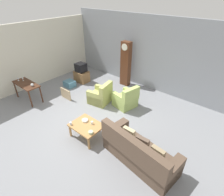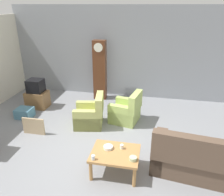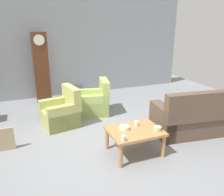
{
  "view_description": "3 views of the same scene",
  "coord_description": "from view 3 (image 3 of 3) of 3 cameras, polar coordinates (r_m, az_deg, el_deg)",
  "views": [
    {
      "loc": [
        3.7,
        -3.36,
        4.09
      ],
      "look_at": [
        0.24,
        0.77,
        0.72
      ],
      "focal_mm": 28.44,
      "sensor_mm": 36.0,
      "label": 1
    },
    {
      "loc": [
        1.03,
        -4.21,
        3.2
      ],
      "look_at": [
        -0.02,
        1.04,
        0.92
      ],
      "focal_mm": 35.41,
      "sensor_mm": 36.0,
      "label": 2
    },
    {
      "loc": [
        -1.42,
        -4.02,
        2.35
      ],
      "look_at": [
        0.36,
        0.41,
        0.77
      ],
      "focal_mm": 36.75,
      "sensor_mm": 36.0,
      "label": 3
    }
  ],
  "objects": [
    {
      "name": "armchair_olive_far",
      "position": [
        6.17,
        -4.32,
        -1.11
      ],
      "size": [
        0.93,
        0.91,
        0.92
      ],
      "color": "#B0C868",
      "rests_on": "ground_plane"
    },
    {
      "name": "ground_plane",
      "position": [
        4.87,
        -2.14,
        -10.57
      ],
      "size": [
        10.4,
        10.4,
        0.0
      ],
      "primitive_type": "plane",
      "color": "gray"
    },
    {
      "name": "garage_door_wall",
      "position": [
        7.79,
        -11.5,
        12.42
      ],
      "size": [
        8.4,
        0.16,
        3.2
      ],
      "primitive_type": "cube",
      "color": "gray",
      "rests_on": "ground_plane"
    },
    {
      "name": "cup_blue_rimmed",
      "position": [
        3.85,
        2.83,
        -9.98
      ],
      "size": [
        0.07,
        0.07,
        0.1
      ],
      "primitive_type": "cylinder",
      "color": "silver",
      "rests_on": "coffee_table_wood"
    },
    {
      "name": "couch_floral",
      "position": [
        5.45,
        21.48,
        -4.5
      ],
      "size": [
        2.2,
        1.15,
        1.04
      ],
      "color": "brown",
      "rests_on": "ground_plane"
    },
    {
      "name": "cup_white_porcelain",
      "position": [
        4.4,
        6.1,
        -6.27
      ],
      "size": [
        0.07,
        0.07,
        0.1
      ],
      "primitive_type": "cylinder",
      "color": "white",
      "rests_on": "coffee_table_wood"
    },
    {
      "name": "bowl_shallow_green",
      "position": [
        4.29,
        11.24,
        -7.43
      ],
      "size": [
        0.14,
        0.14,
        0.07
      ],
      "primitive_type": "cylinder",
      "color": "#B2C69E",
      "rests_on": "coffee_table_wood"
    },
    {
      "name": "armchair_olive_near",
      "position": [
        5.57,
        -12.43,
        -3.7
      ],
      "size": [
        0.91,
        0.89,
        0.92
      ],
      "color": "#B7BC66",
      "rests_on": "ground_plane"
    },
    {
      "name": "grandfather_clock",
      "position": [
        7.24,
        -17.18,
        7.18
      ],
      "size": [
        0.44,
        0.3,
        2.1
      ],
      "color": "#562D19",
      "rests_on": "ground_plane"
    },
    {
      "name": "coffee_table_wood",
      "position": [
        4.29,
        5.67,
        -8.69
      ],
      "size": [
        0.96,
        0.76,
        0.48
      ],
      "color": "#B27F47",
      "rests_on": "ground_plane"
    },
    {
      "name": "bowl_white_stacked",
      "position": [
        4.26,
        3.1,
        -7.35
      ],
      "size": [
        0.19,
        0.19,
        0.06
      ],
      "primitive_type": "cylinder",
      "color": "white",
      "rests_on": "coffee_table_wood"
    }
  ]
}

